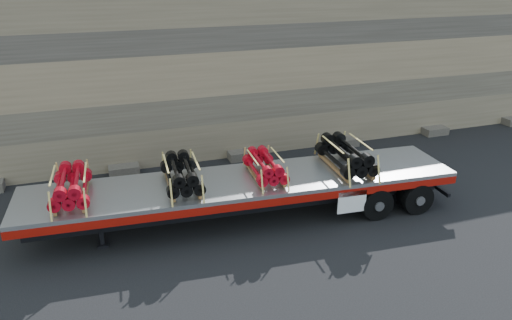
{
  "coord_description": "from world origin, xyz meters",
  "views": [
    {
      "loc": [
        -4.01,
        -14.49,
        8.09
      ],
      "look_at": [
        1.14,
        0.38,
        1.71
      ],
      "focal_mm": 35.0,
      "sensor_mm": 36.0,
      "label": 1
    }
  ],
  "objects_px": {
    "trailer": "(244,199)",
    "bundle_front": "(71,187)",
    "bundle_midrear": "(265,167)",
    "bundle_rear": "(346,156)",
    "bundle_midfront": "(182,175)"
  },
  "relations": [
    {
      "from": "trailer",
      "to": "bundle_midfront",
      "type": "bearing_deg",
      "value": 180.0
    },
    {
      "from": "trailer",
      "to": "bundle_front",
      "type": "distance_m",
      "value": 5.4
    },
    {
      "from": "trailer",
      "to": "bundle_midfront",
      "type": "xyz_separation_m",
      "value": [
        -1.99,
        0.13,
        1.11
      ]
    },
    {
      "from": "bundle_midfront",
      "to": "trailer",
      "type": "bearing_deg",
      "value": -0.0
    },
    {
      "from": "bundle_front",
      "to": "bundle_midfront",
      "type": "distance_m",
      "value": 3.29
    },
    {
      "from": "bundle_rear",
      "to": "bundle_front",
      "type": "bearing_deg",
      "value": -180.0
    },
    {
      "from": "bundle_front",
      "to": "bundle_midrear",
      "type": "relative_size",
      "value": 1.09
    },
    {
      "from": "bundle_front",
      "to": "bundle_rear",
      "type": "height_order",
      "value": "bundle_rear"
    },
    {
      "from": "trailer",
      "to": "bundle_front",
      "type": "height_order",
      "value": "bundle_front"
    },
    {
      "from": "bundle_midfront",
      "to": "bundle_rear",
      "type": "relative_size",
      "value": 0.9
    },
    {
      "from": "trailer",
      "to": "bundle_midrear",
      "type": "distance_m",
      "value": 1.29
    },
    {
      "from": "trailer",
      "to": "bundle_rear",
      "type": "height_order",
      "value": "bundle_rear"
    },
    {
      "from": "bundle_rear",
      "to": "trailer",
      "type": "bearing_deg",
      "value": -180.0
    },
    {
      "from": "bundle_front",
      "to": "bundle_midfront",
      "type": "bearing_deg",
      "value": 0.0
    },
    {
      "from": "trailer",
      "to": "bundle_rear",
      "type": "xyz_separation_m",
      "value": [
        3.57,
        -0.24,
        1.15
      ]
    }
  ]
}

